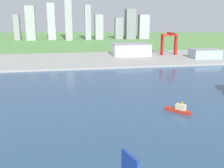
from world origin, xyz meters
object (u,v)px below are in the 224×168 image
object	(u,v)px
port_crane_red	(170,39)
warehouse_main	(131,49)
warehouse_annex	(205,53)
tugboat_small	(179,109)

from	to	relation	value
port_crane_red	warehouse_main	world-z (taller)	port_crane_red
warehouse_annex	tugboat_small	bearing A→B (deg)	-121.77
warehouse_annex	warehouse_main	bearing A→B (deg)	155.19
warehouse_main	tugboat_small	bearing A→B (deg)	-95.92
tugboat_small	port_crane_red	bearing A→B (deg)	70.49
port_crane_red	warehouse_annex	distance (m)	60.58
warehouse_annex	port_crane_red	bearing A→B (deg)	139.06
port_crane_red	warehouse_annex	xyz separation A→B (m)	(43.28, -37.54, -19.68)
warehouse_main	warehouse_annex	bearing A→B (deg)	-24.81
port_crane_red	warehouse_main	size ratio (longest dim) A/B	0.61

